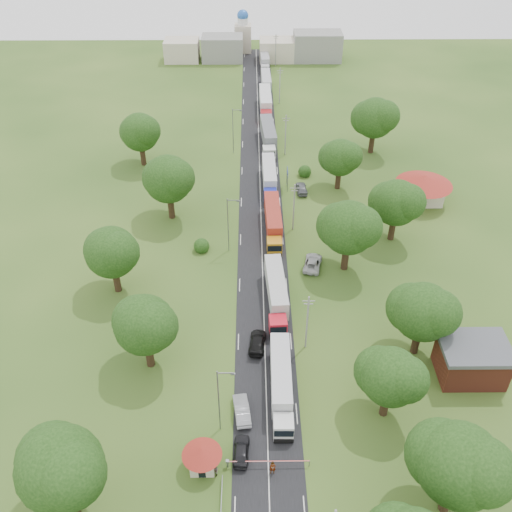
{
  "coord_description": "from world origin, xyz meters",
  "views": [
    {
      "loc": [
        -1.7,
        -60.87,
        56.67
      ],
      "look_at": [
        -1.04,
        9.43,
        3.0
      ],
      "focal_mm": 40.0,
      "sensor_mm": 36.0,
      "label": 1
    }
  ],
  "objects_px": {
    "boom_barrier": "(256,462)",
    "pedestrian_near": "(273,468)",
    "truck_0": "(281,382)",
    "info_sign": "(287,175)",
    "car_lane_mid": "(242,410)",
    "car_lane_front": "(241,451)",
    "guard_booth": "(202,456)"
  },
  "relations": [
    {
      "from": "info_sign",
      "to": "car_lane_mid",
      "type": "relative_size",
      "value": 0.83
    },
    {
      "from": "truck_0",
      "to": "info_sign",
      "type": "bearing_deg",
      "value": 86.11
    },
    {
      "from": "boom_barrier",
      "to": "car_lane_mid",
      "type": "bearing_deg",
      "value": 103.21
    },
    {
      "from": "boom_barrier",
      "to": "pedestrian_near",
      "type": "bearing_deg",
      "value": -23.94
    },
    {
      "from": "info_sign",
      "to": "truck_0",
      "type": "xyz_separation_m",
      "value": [
        -3.39,
        -49.91,
        -0.93
      ]
    },
    {
      "from": "boom_barrier",
      "to": "car_lane_mid",
      "type": "height_order",
      "value": "car_lane_mid"
    },
    {
      "from": "car_lane_mid",
      "to": "boom_barrier",
      "type": "bearing_deg",
      "value": 95.24
    },
    {
      "from": "guard_booth",
      "to": "car_lane_front",
      "type": "relative_size",
      "value": 1.0
    },
    {
      "from": "info_sign",
      "to": "pedestrian_near",
      "type": "distance_m",
      "value": 61.02
    },
    {
      "from": "car_lane_front",
      "to": "car_lane_mid",
      "type": "height_order",
      "value": "car_lane_mid"
    },
    {
      "from": "boom_barrier",
      "to": "car_lane_front",
      "type": "distance_m",
      "value": 2.23
    },
    {
      "from": "car_lane_front",
      "to": "truck_0",
      "type": "bearing_deg",
      "value": -116.3
    },
    {
      "from": "boom_barrier",
      "to": "guard_booth",
      "type": "xyz_separation_m",
      "value": [
        -5.84,
        -0.0,
        1.27
      ]
    },
    {
      "from": "boom_barrier",
      "to": "truck_0",
      "type": "relative_size",
      "value": 0.65
    },
    {
      "from": "info_sign",
      "to": "car_lane_mid",
      "type": "xyz_separation_m",
      "value": [
        -8.2,
        -53.0,
        -2.19
      ]
    },
    {
      "from": "boom_barrier",
      "to": "info_sign",
      "type": "relative_size",
      "value": 2.25
    },
    {
      "from": "car_lane_front",
      "to": "info_sign",
      "type": "bearing_deg",
      "value": -95.03
    },
    {
      "from": "guard_booth",
      "to": "car_lane_mid",
      "type": "bearing_deg",
      "value": 59.04
    },
    {
      "from": "boom_barrier",
      "to": "guard_booth",
      "type": "relative_size",
      "value": 2.1
    },
    {
      "from": "truck_0",
      "to": "pedestrian_near",
      "type": "distance_m",
      "value": 11.03
    },
    {
      "from": "car_lane_front",
      "to": "car_lane_mid",
      "type": "xyz_separation_m",
      "value": [
        0.0,
        5.5,
        0.07
      ]
    },
    {
      "from": "boom_barrier",
      "to": "pedestrian_near",
      "type": "xyz_separation_m",
      "value": [
        1.79,
        -0.79,
        0.05
      ]
    },
    {
      "from": "boom_barrier",
      "to": "car_lane_mid",
      "type": "distance_m",
      "value": 7.19
    },
    {
      "from": "guard_booth",
      "to": "truck_0",
      "type": "xyz_separation_m",
      "value": [
        9.01,
        10.09,
        -0.09
      ]
    },
    {
      "from": "boom_barrier",
      "to": "pedestrian_near",
      "type": "distance_m",
      "value": 1.96
    },
    {
      "from": "boom_barrier",
      "to": "info_sign",
      "type": "xyz_separation_m",
      "value": [
        6.56,
        60.0,
        2.11
      ]
    },
    {
      "from": "guard_booth",
      "to": "pedestrian_near",
      "type": "relative_size",
      "value": 2.33
    },
    {
      "from": "info_sign",
      "to": "boom_barrier",
      "type": "bearing_deg",
      "value": -96.24
    },
    {
      "from": "car_lane_mid",
      "to": "pedestrian_near",
      "type": "bearing_deg",
      "value": 105.79
    },
    {
      "from": "guard_booth",
      "to": "info_sign",
      "type": "distance_m",
      "value": 61.27
    },
    {
      "from": "boom_barrier",
      "to": "pedestrian_near",
      "type": "relative_size",
      "value": 4.88
    },
    {
      "from": "car_lane_front",
      "to": "pedestrian_near",
      "type": "xyz_separation_m",
      "value": [
        3.43,
        -2.29,
        0.2
      ]
    }
  ]
}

